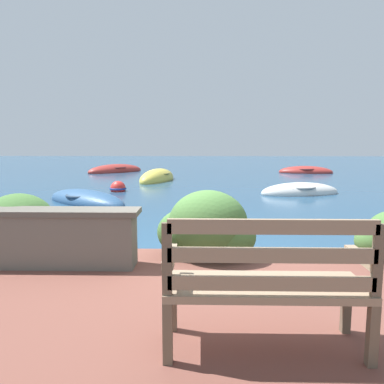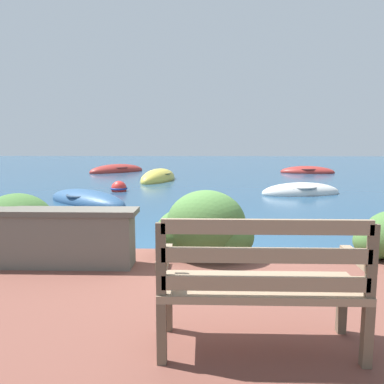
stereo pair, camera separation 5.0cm
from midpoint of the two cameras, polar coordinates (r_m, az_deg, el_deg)
ground_plane at (r=4.99m, az=0.64°, el=-11.11°), size 80.00×80.00×0.00m
park_bench at (r=2.54m, az=11.01°, el=-13.21°), size 1.33×0.48×0.93m
stone_wall at (r=4.56m, az=-22.70°, el=-6.33°), size 2.34×0.39×0.65m
hedge_clump_far_left at (r=5.12m, az=-24.85°, el=-4.98°), size 1.12×0.80×0.76m
hedge_clump_left at (r=4.54m, az=2.26°, el=-5.50°), size 1.20×0.86×0.81m
rowboat_nearest at (r=10.36m, az=-15.64°, el=-1.31°), size 2.98×2.69×0.62m
rowboat_mid at (r=12.13m, az=16.35°, el=-0.06°), size 2.68×1.49×0.64m
rowboat_far at (r=15.79m, az=-5.05°, el=1.98°), size 1.71×3.16×0.89m
rowboat_outer at (r=20.70m, az=17.21°, el=2.94°), size 2.93×1.63×0.65m
rowboat_distant at (r=20.80m, az=-11.29°, el=3.17°), size 3.15×3.17×0.76m
mooring_buoy at (r=12.59m, az=-10.96°, el=0.53°), size 0.56×0.56×0.51m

